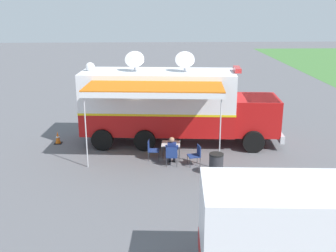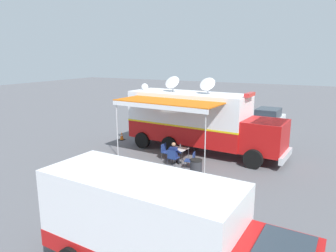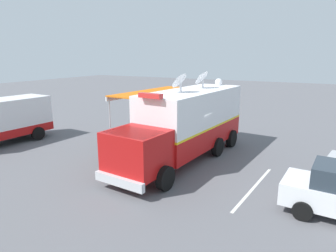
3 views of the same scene
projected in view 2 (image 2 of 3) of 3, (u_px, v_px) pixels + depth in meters
name	position (u px, v px, depth m)	size (l,w,h in m)	color
ground_plane	(188.00, 149.00, 19.40)	(100.00, 100.00, 0.00)	#5B5B60
lot_stripe	(246.00, 139.00, 21.64)	(0.12, 4.80, 0.01)	silver
command_truck	(199.00, 120.00, 18.56)	(5.33, 9.66, 4.53)	#B71414
folding_table	(179.00, 150.00, 16.99)	(0.87, 0.87, 0.73)	silver
water_bottle	(180.00, 146.00, 17.08)	(0.07, 0.07, 0.22)	silver
folding_chair_at_table	(173.00, 156.00, 16.33)	(0.52, 0.52, 0.87)	navy
folding_chair_beside_table	(165.00, 150.00, 17.40)	(0.52, 0.52, 0.87)	navy
folding_chair_spare_by_truck	(192.00, 159.00, 15.94)	(0.56, 0.56, 0.87)	navy
seated_responder	(174.00, 153.00, 16.46)	(0.69, 0.58, 1.25)	navy
trash_bin	(196.00, 169.00, 14.71)	(0.57, 0.57, 0.91)	#2D2D33
traffic_cone	(122.00, 136.00, 21.45)	(0.36, 0.36, 0.58)	black
support_truck	(158.00, 230.00, 7.81)	(2.71, 6.93, 2.70)	white
car_behind_truck	(268.00, 120.00, 23.88)	(4.30, 2.21, 1.76)	silver
car_far_corner	(234.00, 114.00, 26.42)	(4.44, 2.54, 1.76)	#B2B5BA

